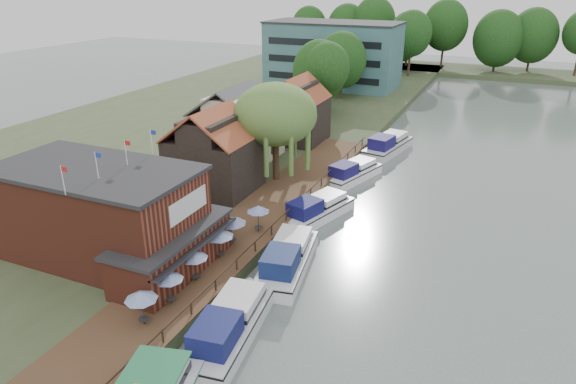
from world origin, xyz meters
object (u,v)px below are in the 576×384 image
at_px(cottage_a, 214,150).
at_px(cruiser_2, 317,207).
at_px(hotel_block, 333,54).
at_px(willow, 276,133).
at_px(cottage_b, 236,123).
at_px(umbrella_4, 232,230).
at_px(cruiser_1, 287,255).
at_px(umbrella_1, 170,288).
at_px(umbrella_2, 195,266).
at_px(cottage_c, 297,109).
at_px(umbrella_5, 258,218).
at_px(umbrella_3, 219,244).
at_px(pub, 120,217).
at_px(cruiser_4, 388,143).
at_px(umbrella_0, 142,308).
at_px(cruiser_3, 353,170).
at_px(cruiser_0, 229,321).

bearing_deg(cottage_a, cruiser_2, -1.17).
xyz_separation_m(hotel_block, willow, (11.50, -51.00, -0.94)).
xyz_separation_m(cottage_b, cruiser_2, (14.25, -10.23, -4.06)).
height_order(umbrella_4, cruiser_1, umbrella_4).
bearing_deg(umbrella_1, hotel_block, 101.20).
xyz_separation_m(umbrella_2, cruiser_2, (3.54, 15.24, -1.09)).
relative_size(cottage_c, umbrella_5, 3.58).
bearing_deg(cottage_c, umbrella_3, -77.98).
bearing_deg(umbrella_5, pub, -131.61).
bearing_deg(cruiser_4, willow, -105.09).
relative_size(willow, umbrella_1, 4.39).
xyz_separation_m(umbrella_5, cruiser_2, (2.91, 6.51, -1.09)).
bearing_deg(pub, cruiser_2, 55.25).
bearing_deg(umbrella_2, umbrella_0, -91.72).
distance_m(hotel_block, umbrella_4, 67.31).
bearing_deg(cottage_b, cruiser_3, 2.99).
height_order(pub, cruiser_3, pub).
bearing_deg(pub, umbrella_4, 40.39).
height_order(cottage_b, umbrella_2, cottage_b).
bearing_deg(cruiser_1, cruiser_0, -99.76).
xyz_separation_m(umbrella_4, cruiser_0, (5.04, -9.26, -0.98)).
relative_size(cottage_a, umbrella_5, 3.62).
bearing_deg(umbrella_3, umbrella_0, -90.37).
xyz_separation_m(umbrella_2, cruiser_0, (4.70, -3.37, -0.98)).
relative_size(umbrella_5, cruiser_3, 0.25).
xyz_separation_m(hotel_block, cottage_c, (8.00, -37.00, -1.90)).
xyz_separation_m(pub, umbrella_5, (7.34, 8.26, -2.36)).
height_order(umbrella_1, cruiser_1, umbrella_1).
bearing_deg(cruiser_1, umbrella_5, 132.84).
relative_size(cruiser_2, cruiser_3, 1.02).
distance_m(umbrella_2, cruiser_1, 7.40).
bearing_deg(cottage_a, umbrella_3, -57.60).
relative_size(cottage_a, umbrella_1, 3.62).
xyz_separation_m(cottage_a, cruiser_0, (12.40, -18.84, -3.94)).
distance_m(cottage_c, cruiser_4, 12.62).
xyz_separation_m(hotel_block, umbrella_2, (14.70, -71.47, -4.86)).
relative_size(cottage_c, cruiser_3, 0.88).
bearing_deg(cottage_b, willow, -33.69).
distance_m(umbrella_4, cruiser_0, 10.59).
bearing_deg(umbrella_1, pub, 152.70).
bearing_deg(cruiser_4, cottage_a, -109.38).
relative_size(pub, cruiser_3, 2.07).
xyz_separation_m(willow, cruiser_4, (8.13, 16.93, -4.89)).
height_order(cottage_c, cruiser_3, cottage_c).
bearing_deg(umbrella_1, umbrella_5, 87.13).
xyz_separation_m(pub, cruiser_0, (11.40, -3.84, -3.34)).
distance_m(hotel_block, cottage_a, 56.47).
xyz_separation_m(hotel_block, umbrella_0, (14.54, -77.02, -4.86)).
xyz_separation_m(umbrella_3, cruiser_2, (3.65, 11.74, -1.09)).
height_order(hotel_block, cottage_c, hotel_block).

